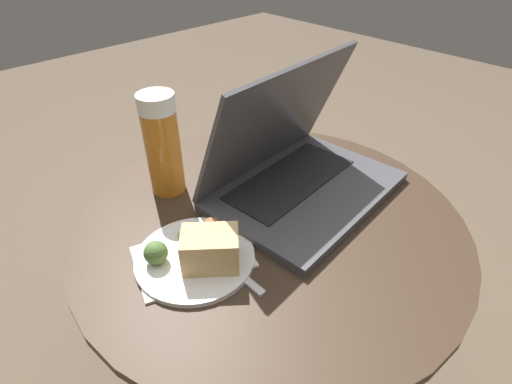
% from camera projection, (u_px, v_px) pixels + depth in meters
% --- Properties ---
extents(ground_plane, '(6.00, 6.00, 0.00)m').
position_uv_depth(ground_plane, '(265.00, 378.00, 1.04)').
color(ground_plane, brown).
extents(table, '(0.70, 0.70, 0.54)m').
position_uv_depth(table, '(268.00, 279.00, 0.82)').
color(table, black).
rests_on(table, ground_plane).
extents(napkin, '(0.21, 0.18, 0.00)m').
position_uv_depth(napkin, '(193.00, 257.00, 0.64)').
color(napkin, silver).
rests_on(napkin, table).
extents(laptop, '(0.37, 0.28, 0.25)m').
position_uv_depth(laptop, '(296.00, 167.00, 0.76)').
color(laptop, '#47474C').
rests_on(laptop, table).
extents(beer_glass, '(0.07, 0.07, 0.20)m').
position_uv_depth(beer_glass, '(163.00, 145.00, 0.74)').
color(beer_glass, '#C6701E').
rests_on(beer_glass, table).
extents(snack_plate, '(0.19, 0.19, 0.07)m').
position_uv_depth(snack_plate, '(199.00, 252.00, 0.62)').
color(snack_plate, white).
rests_on(snack_plate, table).
extents(fork, '(0.02, 0.17, 0.00)m').
position_uv_depth(fork, '(220.00, 258.00, 0.64)').
color(fork, silver).
rests_on(fork, table).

